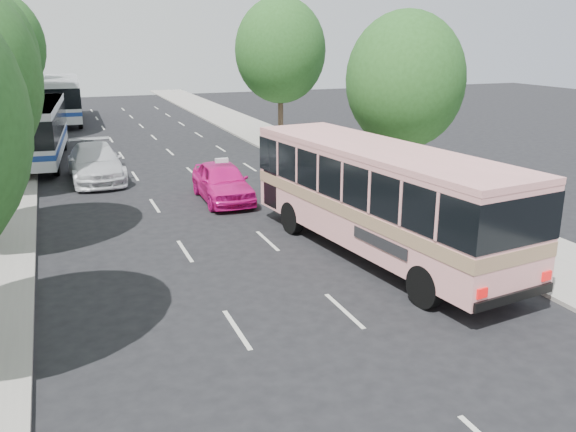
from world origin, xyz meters
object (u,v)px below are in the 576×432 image
pink_taxi (222,182)px  white_pickup (96,163)px  pink_bus (378,189)px  tour_coach_rear (63,96)px  tour_coach_front (38,127)px

pink_taxi → white_pickup: size_ratio=0.82×
white_pickup → pink_bus: bearing=-63.3°
pink_taxi → tour_coach_rear: bearing=102.2°
pink_bus → tour_coach_front: pink_bus is taller
pink_taxi → tour_coach_rear: size_ratio=0.41×
white_pickup → tour_coach_rear: bearing=90.9°
pink_bus → white_pickup: bearing=110.1°
pink_bus → tour_coach_front: size_ratio=1.01×
white_pickup → tour_coach_rear: size_ratio=0.50×
tour_coach_rear → tour_coach_front: bearing=-94.4°
pink_taxi → tour_coach_rear: tour_coach_rear is taller
tour_coach_front → white_pickup: bearing=-61.4°
pink_bus → white_pickup: (-7.56, 14.47, -1.35)m
pink_bus → pink_taxi: bearing=100.8°
white_pickup → tour_coach_front: 6.34m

